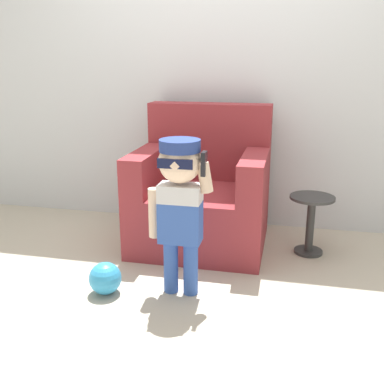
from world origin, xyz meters
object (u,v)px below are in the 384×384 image
(armchair, at_px, (203,195))
(side_table, at_px, (311,219))
(toy_ball, at_px, (105,278))
(person_child, at_px, (180,194))

(armchair, bearing_deg, side_table, -3.99)
(armchair, height_order, toy_ball, armchair)
(armchair, distance_m, side_table, 0.79)
(person_child, relative_size, side_table, 2.17)
(person_child, distance_m, toy_ball, 0.68)
(armchair, height_order, side_table, armchair)
(toy_ball, bearing_deg, armchair, 66.29)
(armchair, height_order, person_child, armchair)
(armchair, bearing_deg, toy_ball, -113.71)
(person_child, bearing_deg, armchair, 92.08)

